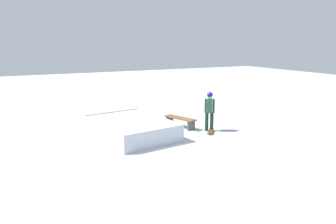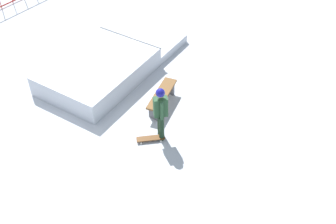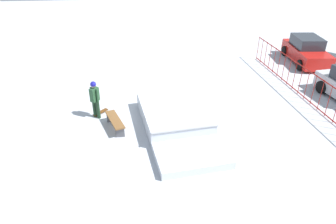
% 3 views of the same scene
% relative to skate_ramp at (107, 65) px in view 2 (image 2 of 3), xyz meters
% --- Properties ---
extents(ground_plane, '(60.00, 60.00, 0.00)m').
position_rel_skate_ramp_xyz_m(ground_plane, '(-1.78, -0.50, -0.32)').
color(ground_plane, '#B2B7C1').
extents(skate_ramp, '(5.71, 3.34, 0.74)m').
position_rel_skate_ramp_xyz_m(skate_ramp, '(0.00, 0.00, 0.00)').
color(skate_ramp, silver).
rests_on(skate_ramp, ground).
extents(skater, '(0.44, 0.41, 1.73)m').
position_rel_skate_ramp_xyz_m(skater, '(-1.15, -3.40, 0.69)').
color(skater, black).
rests_on(skater, ground).
extents(skateboard, '(0.73, 0.68, 0.09)m').
position_rel_skate_ramp_xyz_m(skateboard, '(-1.46, -3.28, -0.24)').
color(skateboard, '#593314').
rests_on(skateboard, ground).
extents(park_bench, '(1.64, 0.91, 0.48)m').
position_rel_skate_ramp_xyz_m(park_bench, '(-0.10, -2.53, 0.04)').
color(park_bench, brown).
rests_on(park_bench, ground).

